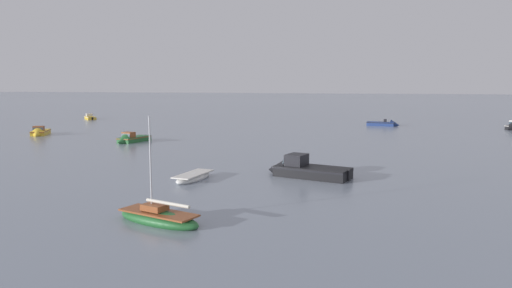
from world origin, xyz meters
The scene contains 7 objects.
motorboat_moored_0 centered at (-42.90, 70.02, 0.26)m, with size 4.44×4.11×1.71m.
motorboat_moored_1 centered at (-12.92, 39.11, 0.29)m, with size 2.35×5.19×1.91m.
rowboat_moored_1 centered at (4.01, 21.51, 0.18)m, with size 1.71×4.22×0.65m.
motorboat_moored_2 centered at (-29.34, 42.15, 0.29)m, with size 4.12×5.24×1.93m.
sailboat_moored_0 centered at (7.02, 11.43, 0.24)m, with size 5.17×2.62×5.54m.
motorboat_moored_3 centered at (15.11, 72.35, 0.25)m, with size 5.47×2.48×1.81m.
motorboat_moored_5 centered at (11.05, 25.26, 0.37)m, with size 6.78×3.48×2.46m.
Camera 1 is at (18.57, -8.11, 6.75)m, focal length 32.29 mm.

